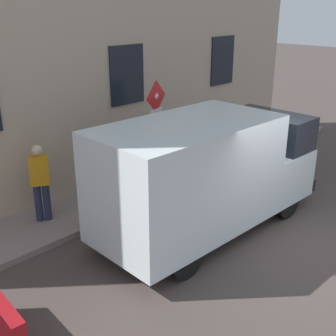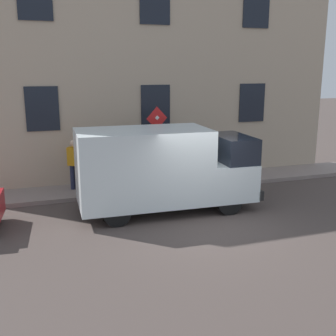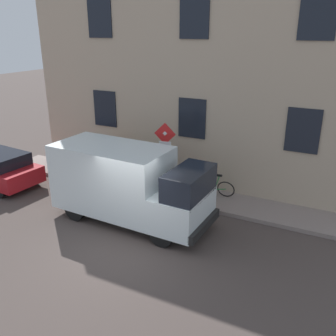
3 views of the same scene
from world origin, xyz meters
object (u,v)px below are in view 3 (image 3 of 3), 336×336
sign_post_stacked (165,154)px  delivery_van (128,183)px  bicycle_green (212,186)px  pedestrian (116,156)px  bicycle_purple (187,181)px

sign_post_stacked → delivery_van: size_ratio=0.50×
bicycle_green → pedestrian: pedestrian is taller
bicycle_green → bicycle_purple: 1.05m
bicycle_green → sign_post_stacked: bearing=28.9°
sign_post_stacked → bicycle_purple: bearing=-26.4°
delivery_van → bicycle_purple: 3.06m
bicycle_green → delivery_van: bearing=53.4°
pedestrian → bicycle_green: bearing=-57.4°
sign_post_stacked → pedestrian: sign_post_stacked is taller
bicycle_purple → pedestrian: size_ratio=1.00×
delivery_van → bicycle_purple: size_ratio=3.15×
sign_post_stacked → delivery_van: 2.00m
bicycle_green → pedestrian: (-0.16, 4.22, 0.56)m
sign_post_stacked → bicycle_purple: 1.68m
delivery_van → bicycle_purple: bearing=75.2°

